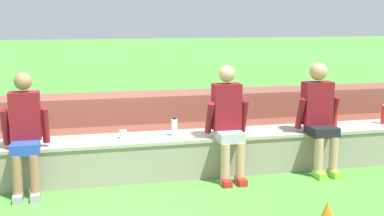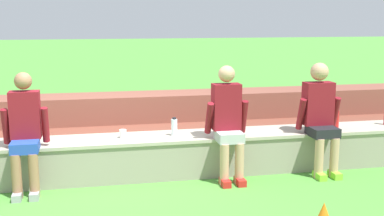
{
  "view_description": "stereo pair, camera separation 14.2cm",
  "coord_description": "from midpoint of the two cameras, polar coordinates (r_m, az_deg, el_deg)",
  "views": [
    {
      "loc": [
        -0.31,
        -5.62,
        1.99
      ],
      "look_at": [
        1.07,
        0.29,
        0.85
      ],
      "focal_mm": 45.68,
      "sensor_mm": 36.0,
      "label": 1
    },
    {
      "loc": [
        -0.17,
        -5.65,
        1.99
      ],
      "look_at": [
        1.07,
        0.29,
        0.85
      ],
      "focal_mm": 45.68,
      "sensor_mm": 36.0,
      "label": 2
    }
  ],
  "objects": [
    {
      "name": "ground_plane",
      "position": [
        5.98,
        -10.18,
        -9.01
      ],
      "size": [
        80.0,
        80.0,
        0.0
      ],
      "primitive_type": "plane",
      "color": "#4C9338"
    },
    {
      "name": "stone_seating_wall",
      "position": [
        6.17,
        -10.41,
        -5.75
      ],
      "size": [
        9.76,
        0.62,
        0.51
      ],
      "color": "gray",
      "rests_on": "ground"
    },
    {
      "name": "brick_bleachers",
      "position": [
        7.4,
        -10.92,
        -2.46
      ],
      "size": [
        12.11,
        1.33,
        0.82
      ],
      "color": "brown",
      "rests_on": "ground"
    },
    {
      "name": "person_far_left",
      "position": [
        5.82,
        -19.56,
        -2.55
      ],
      "size": [
        0.51,
        0.56,
        1.37
      ],
      "color": "#996B4C",
      "rests_on": "ground"
    },
    {
      "name": "person_left_of_center",
      "position": [
        5.98,
        3.57,
        -1.43
      ],
      "size": [
        0.52,
        0.53,
        1.41
      ],
      "color": "tan",
      "rests_on": "ground"
    },
    {
      "name": "person_center",
      "position": [
        6.45,
        14.06,
        -0.66
      ],
      "size": [
        0.55,
        0.57,
        1.42
      ],
      "color": "tan",
      "rests_on": "ground"
    },
    {
      "name": "water_bottle_center_gap",
      "position": [
        6.86,
        15.74,
        -1.19
      ],
      "size": [
        0.08,
        0.08,
        0.27
      ],
      "color": "red",
      "rests_on": "stone_seating_wall"
    },
    {
      "name": "water_bottle_near_left",
      "position": [
        6.16,
        -2.73,
        -2.25
      ],
      "size": [
        0.08,
        0.08,
        0.23
      ],
      "color": "silver",
      "rests_on": "stone_seating_wall"
    },
    {
      "name": "water_bottle_mid_left",
      "position": [
        7.33,
        20.94,
        -0.71
      ],
      "size": [
        0.06,
        0.06,
        0.28
      ],
      "color": "red",
      "rests_on": "stone_seating_wall"
    },
    {
      "name": "plastic_cup_middle",
      "position": [
        6.11,
        -8.71,
        -3.04
      ],
      "size": [
        0.09,
        0.09,
        0.11
      ],
      "primitive_type": "cylinder",
      "color": "white",
      "rests_on": "stone_seating_wall"
    },
    {
      "name": "sports_cone",
      "position": [
        4.89,
        14.68,
        -12.02
      ],
      "size": [
        0.21,
        0.21,
        0.28
      ],
      "primitive_type": "cone",
      "color": "orange",
      "rests_on": "ground"
    }
  ]
}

